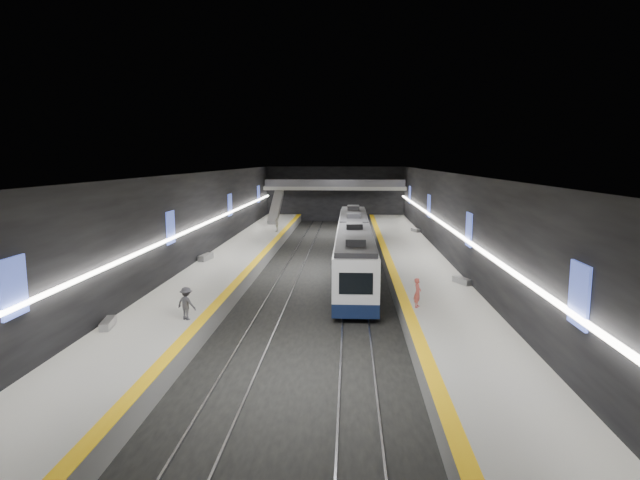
# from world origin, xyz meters

# --- Properties ---
(ground) EXTENTS (70.00, 70.00, 0.00)m
(ground) POSITION_xyz_m (0.00, 0.00, 0.00)
(ground) COLOR black
(ground) RESTS_ON ground
(ceiling) EXTENTS (20.00, 70.00, 0.04)m
(ceiling) POSITION_xyz_m (0.00, 0.00, 8.00)
(ceiling) COLOR beige
(ceiling) RESTS_ON wall_left
(wall_left) EXTENTS (0.04, 70.00, 8.00)m
(wall_left) POSITION_xyz_m (-10.00, 0.00, 4.00)
(wall_left) COLOR black
(wall_left) RESTS_ON ground
(wall_right) EXTENTS (0.04, 70.00, 8.00)m
(wall_right) POSITION_xyz_m (10.00, 0.00, 4.00)
(wall_right) COLOR black
(wall_right) RESTS_ON ground
(wall_back) EXTENTS (20.00, 0.04, 8.00)m
(wall_back) POSITION_xyz_m (0.00, 35.00, 4.00)
(wall_back) COLOR black
(wall_back) RESTS_ON ground
(wall_front) EXTENTS (20.00, 0.04, 8.00)m
(wall_front) POSITION_xyz_m (0.00, -35.00, 4.00)
(wall_front) COLOR black
(wall_front) RESTS_ON ground
(platform_left) EXTENTS (5.00, 70.00, 1.00)m
(platform_left) POSITION_xyz_m (-7.50, 0.00, 0.50)
(platform_left) COLOR slate
(platform_left) RESTS_ON ground
(tile_surface_left) EXTENTS (5.00, 70.00, 0.02)m
(tile_surface_left) POSITION_xyz_m (-7.50, 0.00, 1.01)
(tile_surface_left) COLOR #AEAEA9
(tile_surface_left) RESTS_ON platform_left
(tactile_strip_left) EXTENTS (0.60, 70.00, 0.02)m
(tactile_strip_left) POSITION_xyz_m (-5.30, 0.00, 1.02)
(tactile_strip_left) COLOR yellow
(tactile_strip_left) RESTS_ON platform_left
(platform_right) EXTENTS (5.00, 70.00, 1.00)m
(platform_right) POSITION_xyz_m (7.50, 0.00, 0.50)
(platform_right) COLOR slate
(platform_right) RESTS_ON ground
(tile_surface_right) EXTENTS (5.00, 70.00, 0.02)m
(tile_surface_right) POSITION_xyz_m (7.50, 0.00, 1.01)
(tile_surface_right) COLOR #AEAEA9
(tile_surface_right) RESTS_ON platform_right
(tactile_strip_right) EXTENTS (0.60, 70.00, 0.02)m
(tactile_strip_right) POSITION_xyz_m (5.30, 0.00, 1.02)
(tactile_strip_right) COLOR yellow
(tactile_strip_right) RESTS_ON platform_right
(rails) EXTENTS (6.52, 70.00, 0.12)m
(rails) POSITION_xyz_m (-0.00, 0.00, 0.06)
(rails) COLOR gray
(rails) RESTS_ON ground
(train) EXTENTS (2.69, 30.05, 3.60)m
(train) POSITION_xyz_m (2.50, 0.40, 2.20)
(train) COLOR #101B3B
(train) RESTS_ON ground
(ad_posters) EXTENTS (19.94, 53.50, 2.20)m
(ad_posters) POSITION_xyz_m (-0.00, 1.00, 4.50)
(ad_posters) COLOR #475DD6
(ad_posters) RESTS_ON wall_left
(cove_light_left) EXTENTS (0.25, 68.60, 0.12)m
(cove_light_left) POSITION_xyz_m (-9.80, 0.00, 3.80)
(cove_light_left) COLOR white
(cove_light_left) RESTS_ON wall_left
(cove_light_right) EXTENTS (0.25, 68.60, 0.12)m
(cove_light_right) POSITION_xyz_m (9.80, 0.00, 3.80)
(cove_light_right) COLOR white
(cove_light_right) RESTS_ON wall_right
(mezzanine_bridge) EXTENTS (20.00, 3.00, 1.50)m
(mezzanine_bridge) POSITION_xyz_m (0.00, 32.93, 5.04)
(mezzanine_bridge) COLOR gray
(mezzanine_bridge) RESTS_ON wall_left
(escalator) EXTENTS (1.20, 7.50, 3.92)m
(escalator) POSITION_xyz_m (-7.50, 26.00, 2.90)
(escalator) COLOR #99999E
(escalator) RESTS_ON platform_left
(bench_left_near) EXTENTS (0.74, 1.65, 0.39)m
(bench_left_near) POSITION_xyz_m (-9.50, -18.79, 1.20)
(bench_left_near) COLOR #99999E
(bench_left_near) RESTS_ON platform_left
(bench_left_far) EXTENTS (0.84, 1.99, 0.47)m
(bench_left_far) POSITION_xyz_m (-9.42, -1.37, 1.24)
(bench_left_far) COLOR #99999E
(bench_left_far) RESTS_ON platform_left
(bench_right_near) EXTENTS (1.06, 1.69, 0.40)m
(bench_right_near) POSITION_xyz_m (9.50, -8.59, 1.20)
(bench_right_near) COLOR #99999E
(bench_right_near) RESTS_ON platform_right
(bench_right_far) EXTENTS (0.92, 1.70, 0.40)m
(bench_right_far) POSITION_xyz_m (9.50, 16.63, 1.20)
(bench_right_far) COLOR #99999E
(bench_right_far) RESTS_ON platform_right
(passenger_right_a) EXTENTS (0.56, 0.68, 1.62)m
(passenger_right_a) POSITION_xyz_m (5.87, -14.38, 1.81)
(passenger_right_a) COLOR #D1564E
(passenger_right_a) RESTS_ON platform_right
(passenger_left_a) EXTENTS (0.43, 0.93, 1.56)m
(passenger_left_a) POSITION_xyz_m (-6.00, 15.95, 1.78)
(passenger_left_a) COLOR beige
(passenger_left_a) RESTS_ON platform_left
(passenger_left_b) EXTENTS (1.24, 1.01, 1.68)m
(passenger_left_b) POSITION_xyz_m (-6.06, -17.35, 1.84)
(passenger_left_b) COLOR #3C3C43
(passenger_left_b) RESTS_ON platform_left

